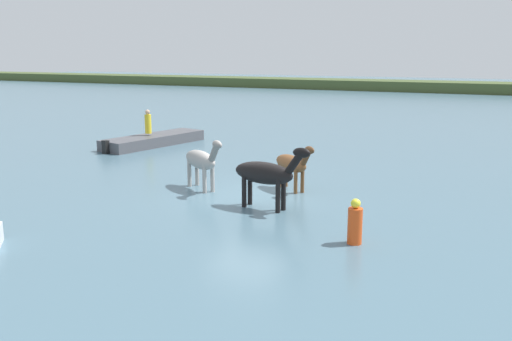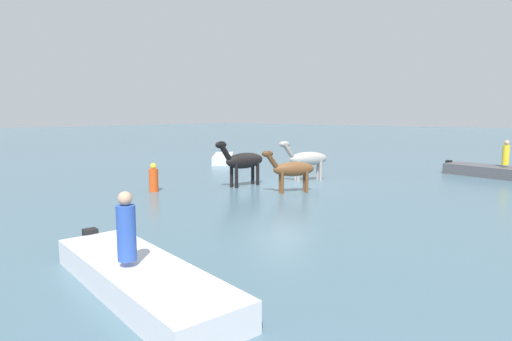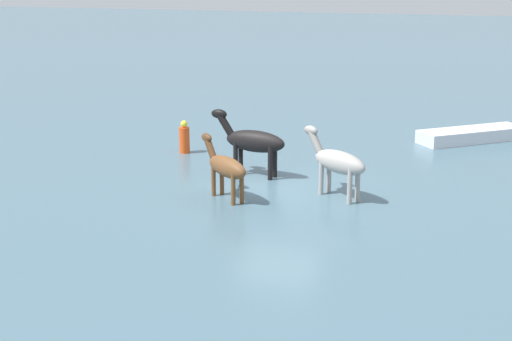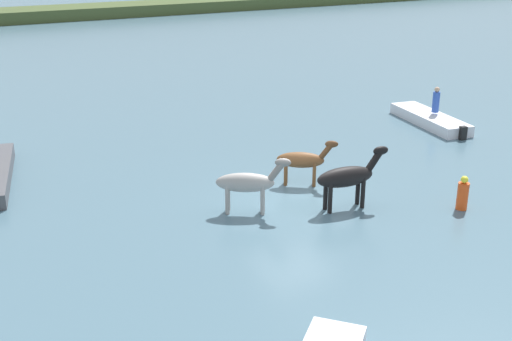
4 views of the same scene
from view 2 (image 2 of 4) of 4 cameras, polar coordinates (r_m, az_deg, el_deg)
ground_plane at (r=18.57m, az=3.46°, el=-1.99°), size 183.18×183.18×0.00m
horse_lead at (r=19.77m, az=6.74°, el=1.53°), size 2.22×1.56×1.85m
horse_dark_mare at (r=16.79m, az=4.77°, el=0.16°), size 1.95×1.51×1.67m
horse_gray_outer at (r=18.19m, az=-1.72°, el=1.27°), size 2.55×0.84×1.97m
boat_tender_starboard at (r=7.96m, az=-15.06°, el=-14.08°), size 2.19×5.14×0.75m
boat_launch_far at (r=23.82m, az=30.38°, el=-0.46°), size 2.77×6.03×0.77m
boat_motor_center at (r=27.56m, az=-4.36°, el=1.46°), size 3.89×3.66×0.73m
person_boatman_standing at (r=7.63m, az=-16.81°, el=-7.40°), size 0.32×0.32×1.19m
person_watcher_seated at (r=23.90m, az=30.20°, el=1.96°), size 0.32×0.32×1.19m
buoy_channel_marker at (r=17.51m, az=-13.41°, el=-1.08°), size 0.36×0.36×1.14m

